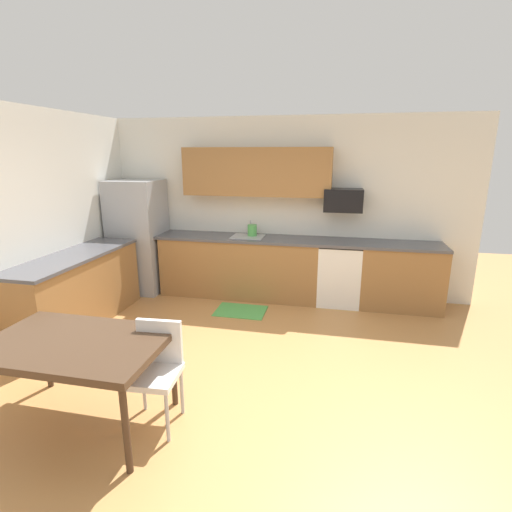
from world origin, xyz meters
TOP-DOWN VIEW (x-y plane):
  - ground_plane at (0.00, 0.00)m, footprint 12.00×12.00m
  - wall_back at (0.00, 2.65)m, footprint 5.80×0.10m
  - cabinet_run_back at (-0.54, 2.30)m, footprint 2.42×0.60m
  - cabinet_run_back_right at (1.84, 2.30)m, footprint 1.13×0.60m
  - cabinet_run_left at (-2.30, 0.80)m, footprint 0.60×2.00m
  - countertop_back at (0.00, 2.30)m, footprint 4.80×0.64m
  - countertop_left at (-2.30, 0.80)m, footprint 0.64×2.00m
  - upper_cabinets_back at (-0.30, 2.43)m, footprint 2.20×0.34m
  - refrigerator at (-2.18, 2.22)m, footprint 0.76×0.70m
  - oven_range at (0.97, 2.30)m, footprint 0.60×0.60m
  - microwave at (0.97, 2.40)m, footprint 0.54×0.36m
  - sink_basin at (-0.41, 2.30)m, footprint 0.48×0.40m
  - sink_faucet at (-0.41, 2.48)m, footprint 0.02×0.02m
  - dining_table at (-1.05, -0.89)m, footprint 1.40×0.90m
  - chair_near_table at (-0.46, -0.71)m, footprint 0.43×0.43m
  - floor_mat at (-0.36, 1.65)m, footprint 0.70×0.50m
  - kettle at (-0.35, 2.35)m, footprint 0.14×0.14m

SIDE VIEW (x-z plane):
  - ground_plane at x=0.00m, z-range 0.00..0.00m
  - floor_mat at x=-0.36m, z-range 0.00..0.01m
  - cabinet_run_back at x=-0.54m, z-range 0.00..0.90m
  - cabinet_run_back_right at x=1.84m, z-range 0.00..0.90m
  - cabinet_run_left at x=-2.30m, z-range 0.00..0.90m
  - oven_range at x=0.97m, z-range 0.00..0.91m
  - chair_near_table at x=-0.46m, z-range 0.08..0.93m
  - dining_table at x=-1.05m, z-range 0.31..1.06m
  - sink_basin at x=-0.41m, z-range 0.81..0.95m
  - refrigerator at x=-2.18m, z-range 0.00..1.76m
  - countertop_back at x=0.00m, z-range 0.90..0.94m
  - countertop_left at x=-2.30m, z-range 0.90..0.94m
  - kettle at x=-0.35m, z-range 0.92..1.12m
  - sink_faucet at x=-0.41m, z-range 0.92..1.16m
  - wall_back at x=0.00m, z-range 0.00..2.70m
  - microwave at x=0.97m, z-range 1.36..1.68m
  - upper_cabinets_back at x=-0.30m, z-range 1.55..2.25m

